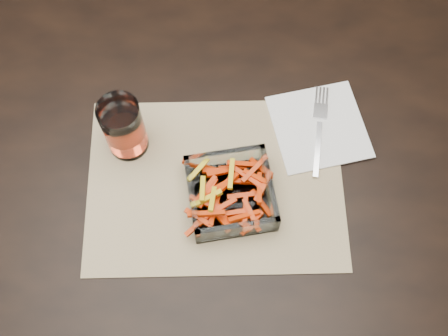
{
  "coord_description": "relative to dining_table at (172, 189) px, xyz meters",
  "views": [
    {
      "loc": [
        0.1,
        -0.39,
        1.67
      ],
      "look_at": [
        0.1,
        -0.01,
        0.78
      ],
      "focal_mm": 45.0,
      "sensor_mm": 36.0,
      "label": 1
    }
  ],
  "objects": [
    {
      "name": "fork",
      "position": [
        0.28,
        0.08,
        0.1
      ],
      "size": [
        0.04,
        0.19,
        0.0
      ],
      "rotation": [
        0.0,
        0.0,
        -0.14
      ],
      "color": "silver",
      "rests_on": "napkin"
    },
    {
      "name": "napkin",
      "position": [
        0.28,
        0.09,
        0.09
      ],
      "size": [
        0.2,
        0.2,
        0.0
      ],
      "primitive_type": "cube",
      "rotation": [
        0.0,
        0.0,
        0.22
      ],
      "color": "white",
      "rests_on": "placemat"
    },
    {
      "name": "dining_table",
      "position": [
        0.0,
        0.0,
        0.0
      ],
      "size": [
        1.6,
        0.9,
        0.75
      ],
      "color": "black",
      "rests_on": "ground"
    },
    {
      "name": "glass_bowl",
      "position": [
        0.11,
        -0.05,
        0.11
      ],
      "size": [
        0.16,
        0.16,
        0.06
      ],
      "rotation": [
        0.0,
        0.0,
        0.16
      ],
      "color": "white",
      "rests_on": "placemat"
    },
    {
      "name": "placemat",
      "position": [
        0.09,
        -0.02,
        0.09
      ],
      "size": [
        0.46,
        0.34,
        0.0
      ],
      "primitive_type": "cube",
      "rotation": [
        0.0,
        0.0,
        0.02
      ],
      "color": "tan",
      "rests_on": "dining_table"
    },
    {
      "name": "tumbler",
      "position": [
        -0.07,
        0.05,
        0.15
      ],
      "size": [
        0.07,
        0.07,
        0.13
      ],
      "color": "white",
      "rests_on": "placemat"
    }
  ]
}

